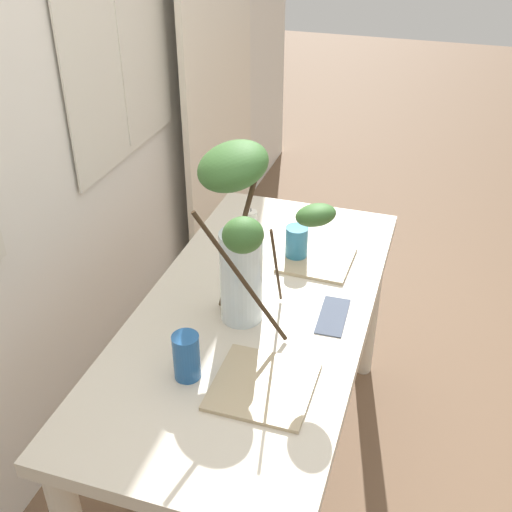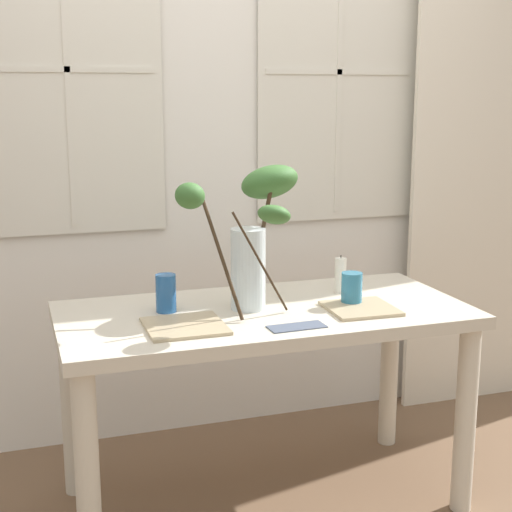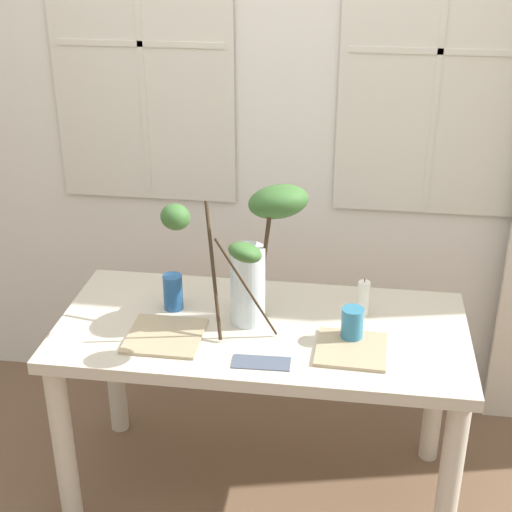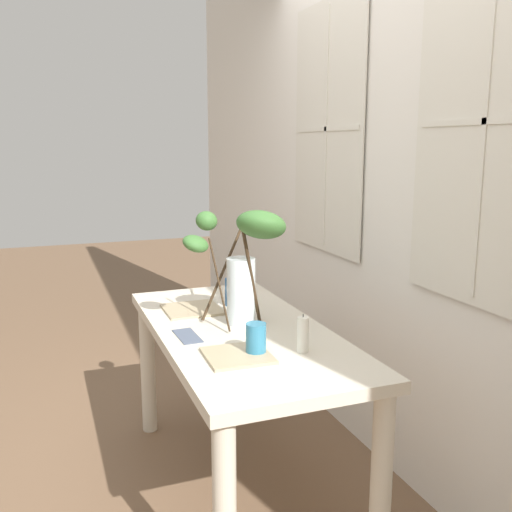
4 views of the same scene
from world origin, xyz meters
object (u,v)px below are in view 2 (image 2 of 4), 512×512
Objects in this scene: drinking_glass_blue_left at (166,293)px; pillar_candle at (340,275)px; vase_with_branches at (254,228)px; dining_table at (264,341)px; plate_square_left at (185,326)px; drinking_glass_blue_right at (352,289)px; plate_square_right at (360,308)px.

pillar_candle is at bearing 3.94° from drinking_glass_blue_left.
dining_table is at bearing -43.57° from vase_with_branches.
pillar_candle is at bearing 19.67° from dining_table.
plate_square_left is at bearing -159.50° from pillar_candle.
vase_with_branches is 0.43m from drinking_glass_blue_right.
vase_with_branches is at bearing 167.74° from drinking_glass_blue_right.
drinking_glass_blue_left is 0.68m from drinking_glass_blue_right.
dining_table is at bearing -13.08° from drinking_glass_blue_left.
drinking_glass_blue_left is at bearing 169.07° from drinking_glass_blue_right.
vase_with_branches is (-0.03, 0.03, 0.42)m from dining_table.
pillar_candle is (0.36, 0.13, 0.19)m from dining_table.
plate_square_left is (-0.30, -0.16, -0.29)m from vase_with_branches.
drinking_glass_blue_left reaches higher than plate_square_left.
plate_square_right is (0.33, -0.12, 0.13)m from dining_table.
drinking_glass_blue_right reaches higher than dining_table.
drinking_glass_blue_left is 0.71m from plate_square_right.
pillar_candle is at bearing 14.56° from vase_with_branches.
dining_table is at bearing 21.42° from plate_square_left.
dining_table is 12.14× the size of drinking_glass_blue_right.
plate_square_right is at bearing -20.70° from dining_table.
dining_table is 6.22× the size of plate_square_right.
plate_square_left is 0.74m from pillar_candle.
vase_with_branches reaches higher than drinking_glass_blue_left.
vase_with_branches reaches higher than plate_square_left.
drinking_glass_blue_right is 0.18m from pillar_candle.
drinking_glass_blue_right is 0.82× the size of pillar_candle.
drinking_glass_blue_right is (0.33, -0.05, 0.19)m from dining_table.
drinking_glass_blue_left is 0.57× the size of plate_square_right.
drinking_glass_blue_right reaches higher than plate_square_left.
vase_with_branches reaches higher than pillar_candle.
plate_square_left is (-0.33, -0.13, 0.13)m from dining_table.
drinking_glass_blue_left is 0.91× the size of pillar_candle.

